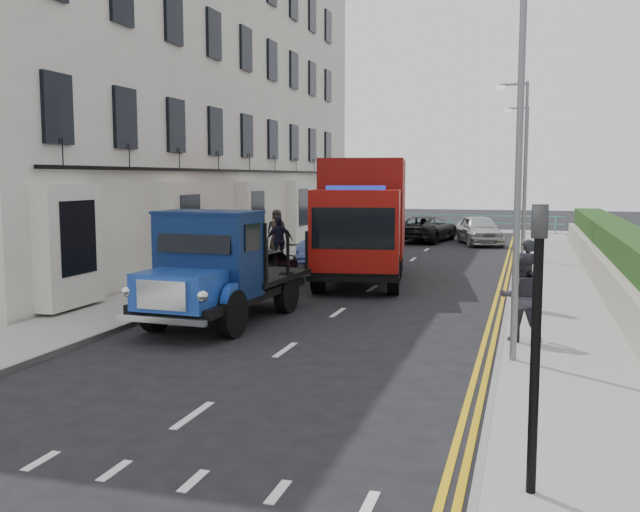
# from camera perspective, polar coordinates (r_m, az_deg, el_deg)

# --- Properties ---
(ground) EXTENTS (120.00, 120.00, 0.00)m
(ground) POSITION_cam_1_polar(r_m,az_deg,el_deg) (15.92, -0.43, -5.87)
(ground) COLOR black
(ground) RESTS_ON ground
(pavement_west) EXTENTS (2.40, 38.00, 0.12)m
(pavement_west) POSITION_cam_1_polar(r_m,az_deg,el_deg) (25.99, -5.69, -0.99)
(pavement_west) COLOR gray
(pavement_west) RESTS_ON ground
(pavement_east) EXTENTS (2.60, 38.00, 0.12)m
(pavement_east) POSITION_cam_1_polar(r_m,az_deg,el_deg) (24.14, 18.11, -1.84)
(pavement_east) COLOR gray
(pavement_east) RESTS_ON ground
(promenade) EXTENTS (30.00, 2.50, 0.12)m
(promenade) POSITION_cam_1_polar(r_m,az_deg,el_deg) (44.25, 10.47, 1.97)
(promenade) COLOR gray
(promenade) RESTS_ON ground
(sea_plane) EXTENTS (120.00, 120.00, 0.00)m
(sea_plane) POSITION_cam_1_polar(r_m,az_deg,el_deg) (75.10, 12.92, 3.63)
(sea_plane) COLOR slate
(sea_plane) RESTS_ON ground
(terrace_west) EXTENTS (6.31, 30.20, 14.25)m
(terrace_west) POSITION_cam_1_polar(r_m,az_deg,el_deg) (31.42, -10.45, 13.20)
(terrace_west) COLOR white
(terrace_west) RESTS_ON ground
(garden_east) EXTENTS (1.45, 28.00, 1.75)m
(garden_east) POSITION_cam_1_polar(r_m,az_deg,el_deg) (24.17, 22.71, -0.00)
(garden_east) COLOR #B2AD9E
(garden_east) RESTS_ON ground
(seafront_railing) EXTENTS (13.00, 0.08, 1.11)m
(seafront_railing) POSITION_cam_1_polar(r_m,az_deg,el_deg) (43.42, 10.38, 2.58)
(seafront_railing) COLOR #59B2A5
(seafront_railing) RESTS_ON ground
(lamp_near) EXTENTS (1.23, 0.18, 7.00)m
(lamp_near) POSITION_cam_1_polar(r_m,az_deg,el_deg) (12.91, 15.12, 8.92)
(lamp_near) COLOR slate
(lamp_near) RESTS_ON ground
(lamp_mid) EXTENTS (1.23, 0.18, 7.00)m
(lamp_mid) POSITION_cam_1_polar(r_m,az_deg,el_deg) (28.90, 15.85, 7.37)
(lamp_mid) COLOR slate
(lamp_mid) RESTS_ON ground
(lamp_far) EXTENTS (1.23, 0.18, 7.00)m
(lamp_far) POSITION_cam_1_polar(r_m,az_deg,el_deg) (38.90, 16.00, 7.04)
(lamp_far) COLOR slate
(lamp_far) RESTS_ON ground
(traffic_signal) EXTENTS (0.16, 0.20, 3.10)m
(traffic_signal) POSITION_cam_1_polar(r_m,az_deg,el_deg) (7.51, 16.97, -3.87)
(traffic_signal) COLOR black
(traffic_signal) RESTS_ON ground
(bedford_lorry) EXTENTS (2.48, 5.57, 2.58)m
(bedford_lorry) POSITION_cam_1_polar(r_m,az_deg,el_deg) (16.21, -8.57, -1.46)
(bedford_lorry) COLOR black
(bedford_lorry) RESTS_ON ground
(red_lorry) EXTENTS (3.65, 7.81, 3.94)m
(red_lorry) POSITION_cam_1_polar(r_m,az_deg,el_deg) (23.40, 3.50, 3.23)
(red_lorry) COLOR black
(red_lorry) RESTS_ON ground
(parked_car_front) EXTENTS (1.82, 3.71, 1.22)m
(parked_car_front) POSITION_cam_1_polar(r_m,az_deg,el_deg) (21.60, -5.08, -1.01)
(parked_car_front) COLOR black
(parked_car_front) RESTS_ON ground
(parked_car_mid) EXTENTS (2.09, 4.78, 1.53)m
(parked_car_mid) POSITION_cam_1_polar(r_m,az_deg,el_deg) (27.72, 1.44, 0.96)
(parked_car_mid) COLOR #5F7BCD
(parked_car_mid) RESTS_ON ground
(parked_car_rear) EXTENTS (2.27, 5.01, 1.42)m
(parked_car_rear) POSITION_cam_1_polar(r_m,az_deg,el_deg) (29.30, 2.27, 1.15)
(parked_car_rear) COLOR #ABAAAF
(parked_car_rear) RESTS_ON ground
(seafront_car_left) EXTENTS (3.08, 5.16, 1.34)m
(seafront_car_left) POSITION_cam_1_polar(r_m,az_deg,el_deg) (37.56, 8.49, 2.17)
(seafront_car_left) COLOR black
(seafront_car_left) RESTS_ON ground
(seafront_car_right) EXTENTS (2.91, 4.65, 1.47)m
(seafront_car_right) POSITION_cam_1_polar(r_m,az_deg,el_deg) (36.41, 12.62, 2.06)
(seafront_car_right) COLOR silver
(seafront_car_right) RESTS_ON ground
(pedestrian_east_near) EXTENTS (0.73, 0.59, 1.74)m
(pedestrian_east_near) POSITION_cam_1_polar(r_m,az_deg,el_deg) (18.13, 16.18, -1.44)
(pedestrian_east_near) COLOR black
(pedestrian_east_near) RESTS_ON pavement_east
(pedestrian_east_far) EXTENTS (0.91, 0.74, 1.76)m
(pedestrian_east_far) POSITION_cam_1_polar(r_m,az_deg,el_deg) (14.68, 15.79, -3.18)
(pedestrian_east_far) COLOR #342F3A
(pedestrian_east_far) RESTS_ON pavement_east
(pedestrian_west_near) EXTENTS (1.10, 0.94, 1.77)m
(pedestrian_west_near) POSITION_cam_1_polar(r_m,az_deg,el_deg) (26.58, -3.27, 1.24)
(pedestrian_west_near) COLOR black
(pedestrian_west_near) RESTS_ON pavement_west
(pedestrian_west_far) EXTENTS (1.00, 0.75, 1.84)m
(pedestrian_west_far) POSITION_cam_1_polar(r_m,az_deg,el_deg) (31.03, -3.48, 2.05)
(pedestrian_west_far) COLOR #372D27
(pedestrian_west_far) RESTS_ON pavement_west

